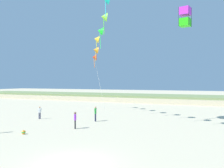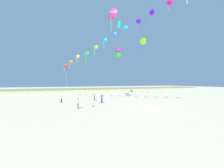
# 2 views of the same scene
# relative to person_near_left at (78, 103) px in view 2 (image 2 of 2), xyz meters

# --- Properties ---
(ground_plane) EXTENTS (240.00, 240.00, 0.00)m
(ground_plane) POSITION_rel_person_near_left_xyz_m (10.85, -3.89, -0.97)
(ground_plane) COLOR beige
(dune_ridge) EXTENTS (120.00, 13.97, 1.51)m
(dune_ridge) POSITION_rel_person_near_left_xyz_m (10.85, 40.86, -0.22)
(dune_ridge) COLOR beige
(dune_ridge) RESTS_ON ground
(person_near_left) EXTENTS (0.25, 0.58, 1.68)m
(person_near_left) POSITION_rel_person_near_left_xyz_m (0.00, 0.00, 0.00)
(person_near_left) COLOR black
(person_near_left) RESTS_ON ground
(person_near_right) EXTENTS (0.43, 0.50, 1.67)m
(person_near_right) POSITION_rel_person_near_left_xyz_m (5.52, 4.70, -0.01)
(person_near_right) COLOR black
(person_near_right) RESTS_ON ground
(person_mid_center) EXTENTS (0.24, 0.62, 1.76)m
(person_mid_center) POSITION_rel_person_near_left_xyz_m (5.35, 9.39, 0.04)
(person_mid_center) COLOR #282D4C
(person_mid_center) RESTS_ON ground
(person_far_left) EXTENTS (0.51, 0.36, 1.57)m
(person_far_left) POSITION_rel_person_near_left_xyz_m (-1.93, 8.25, -0.06)
(person_far_left) COLOR #282D4C
(person_far_left) RESTS_ON ground
(kite_banner_string) EXTENTS (18.11, 27.78, 19.52)m
(kite_banner_string) POSITION_rel_person_near_left_xyz_m (8.00, 7.07, 12.95)
(kite_banner_string) COLOR red
(large_kite_low_lead) EXTENTS (1.46, 1.43, 2.76)m
(large_kite_low_lead) POSITION_rel_person_near_left_xyz_m (16.19, 18.90, 21.08)
(large_kite_low_lead) COLOR #10DA93
(large_kite_mid_trail) EXTENTS (1.52, 1.52, 2.45)m
(large_kite_mid_trail) POSITION_rel_person_near_left_xyz_m (14.69, 16.46, 12.07)
(large_kite_mid_trail) COLOR #25C713
(large_kite_high_solo) EXTENTS (2.20, 1.21, 4.53)m
(large_kite_high_solo) POSITION_rel_person_near_left_xyz_m (22.73, 15.70, 15.97)
(large_kite_high_solo) COLOR #8ADC1B
(large_kite_outer_drift) EXTENTS (2.16, 2.98, 5.21)m
(large_kite_outer_drift) POSITION_rel_person_near_left_xyz_m (8.20, 6.32, 18.06)
(large_kite_outer_drift) COLOR #CF2F71
(beach_ball) EXTENTS (0.36, 0.36, 0.36)m
(beach_ball) POSITION_rel_person_near_left_xyz_m (2.64, 0.77, -0.79)
(beach_ball) COLOR orange
(beach_ball) RESTS_ON ground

